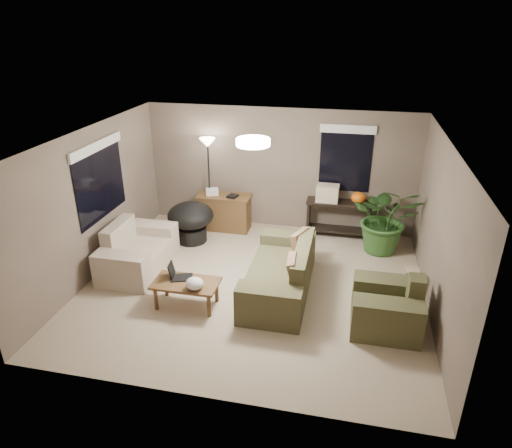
% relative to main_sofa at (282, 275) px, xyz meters
% --- Properties ---
extents(room_shell, '(5.50, 5.50, 5.50)m').
position_rel_main_sofa_xyz_m(room_shell, '(-0.48, 0.02, 0.96)').
color(room_shell, '#BCAB8C').
rests_on(room_shell, ground).
extents(main_sofa, '(0.95, 2.20, 0.85)m').
position_rel_main_sofa_xyz_m(main_sofa, '(0.00, 0.00, 0.00)').
color(main_sofa, '#4B482D').
rests_on(main_sofa, ground).
extents(throw_pillows, '(0.39, 1.38, 0.47)m').
position_rel_main_sofa_xyz_m(throw_pillows, '(0.26, -0.00, 0.36)').
color(throw_pillows, '#8C7251').
rests_on(throw_pillows, main_sofa).
extents(loveseat, '(0.90, 1.60, 0.85)m').
position_rel_main_sofa_xyz_m(loveseat, '(-2.62, 0.19, 0.00)').
color(loveseat, beige).
rests_on(loveseat, ground).
extents(armchair, '(0.95, 1.00, 0.85)m').
position_rel_main_sofa_xyz_m(armchair, '(1.62, -0.60, 0.00)').
color(armchair, '#4A492C').
rests_on(armchair, ground).
extents(coffee_table, '(1.00, 0.55, 0.42)m').
position_rel_main_sofa_xyz_m(coffee_table, '(-1.36, -0.73, 0.06)').
color(coffee_table, brown).
rests_on(coffee_table, ground).
extents(laptop, '(0.40, 0.33, 0.24)m').
position_rel_main_sofa_xyz_m(laptop, '(-1.53, -0.63, 0.19)').
color(laptop, black).
rests_on(laptop, coffee_table).
extents(plastic_bag, '(0.33, 0.31, 0.19)m').
position_rel_main_sofa_xyz_m(plastic_bag, '(-1.16, -0.88, 0.22)').
color(plastic_bag, white).
rests_on(plastic_bag, coffee_table).
extents(desk, '(1.10, 0.50, 0.75)m').
position_rel_main_sofa_xyz_m(desk, '(-1.56, 2.12, 0.08)').
color(desk, brown).
rests_on(desk, ground).
extents(desk_papers, '(0.72, 0.32, 0.12)m').
position_rel_main_sofa_xyz_m(desk_papers, '(-1.72, 2.11, 0.51)').
color(desk_papers, silver).
rests_on(desk_papers, desk).
extents(console_table, '(1.30, 0.40, 0.75)m').
position_rel_main_sofa_xyz_m(console_table, '(0.78, 2.26, 0.14)').
color(console_table, black).
rests_on(console_table, ground).
extents(pumpkin, '(0.32, 0.32, 0.23)m').
position_rel_main_sofa_xyz_m(pumpkin, '(1.13, 2.26, 0.57)').
color(pumpkin, orange).
rests_on(pumpkin, console_table).
extents(cardboard_box, '(0.44, 0.34, 0.32)m').
position_rel_main_sofa_xyz_m(cardboard_box, '(0.53, 2.26, 0.62)').
color(cardboard_box, beige).
rests_on(cardboard_box, console_table).
extents(papasan_chair, '(1.17, 1.17, 0.80)m').
position_rel_main_sofa_xyz_m(papasan_chair, '(-2.05, 1.43, 0.17)').
color(papasan_chair, black).
rests_on(papasan_chair, ground).
extents(floor_lamp, '(0.32, 0.32, 1.91)m').
position_rel_main_sofa_xyz_m(floor_lamp, '(-1.88, 2.17, 1.30)').
color(floor_lamp, black).
rests_on(floor_lamp, ground).
extents(ceiling_fixture, '(0.50, 0.50, 0.10)m').
position_rel_main_sofa_xyz_m(ceiling_fixture, '(-0.48, 0.02, 2.15)').
color(ceiling_fixture, white).
rests_on(ceiling_fixture, room_shell).
extents(houseplant, '(1.22, 1.36, 1.06)m').
position_rel_main_sofa_xyz_m(houseplant, '(1.66, 1.79, 0.23)').
color(houseplant, '#2D5923').
rests_on(houseplant, ground).
extents(cat_scratching_post, '(0.32, 0.32, 0.50)m').
position_rel_main_sofa_xyz_m(cat_scratching_post, '(2.02, 0.23, -0.08)').
color(cat_scratching_post, tan).
rests_on(cat_scratching_post, ground).
extents(window_left, '(0.05, 1.56, 1.33)m').
position_rel_main_sofa_xyz_m(window_left, '(-3.21, 0.32, 1.49)').
color(window_left, black).
rests_on(window_left, room_shell).
extents(window_back, '(1.06, 0.05, 1.33)m').
position_rel_main_sofa_xyz_m(window_back, '(0.82, 2.50, 1.49)').
color(window_back, black).
rests_on(window_back, room_shell).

